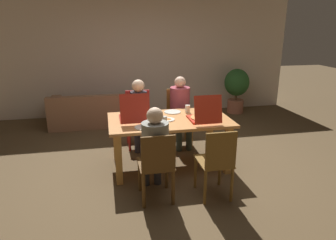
# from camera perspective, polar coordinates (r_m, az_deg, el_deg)

# --- Properties ---
(ground_plane) EXTENTS (20.00, 20.00, 0.00)m
(ground_plane) POSITION_cam_1_polar(r_m,az_deg,el_deg) (4.75, 0.25, -8.42)
(ground_plane) COLOR brown
(back_wall) EXTENTS (7.06, 0.12, 2.62)m
(back_wall) POSITION_cam_1_polar(r_m,az_deg,el_deg) (7.33, -4.75, 11.45)
(back_wall) COLOR beige
(back_wall) RESTS_ON ground
(dining_table) EXTENTS (1.75, 1.01, 0.75)m
(dining_table) POSITION_cam_1_polar(r_m,az_deg,el_deg) (4.51, 0.26, -1.09)
(dining_table) COLOR #D0894B
(dining_table) RESTS_ON ground
(chair_0) EXTENTS (0.44, 0.40, 0.96)m
(chair_0) POSITION_cam_1_polar(r_m,az_deg,el_deg) (5.41, -5.45, 0.73)
(chair_0) COLOR red
(chair_0) RESTS_ON ground
(person_0) EXTENTS (0.28, 0.46, 1.18)m
(person_0) POSITION_cam_1_polar(r_m,az_deg,el_deg) (5.22, -5.32, 2.04)
(person_0) COLOR #2E2E41
(person_0) RESTS_ON ground
(chair_1) EXTENTS (0.40, 0.44, 0.96)m
(chair_1) POSITION_cam_1_polar(r_m,az_deg,el_deg) (5.52, 1.95, 0.84)
(chair_1) COLOR brown
(chair_1) RESTS_ON ground
(person_1) EXTENTS (0.34, 0.55, 1.21)m
(person_1) POSITION_cam_1_polar(r_m,az_deg,el_deg) (5.32, 2.34, 2.58)
(person_1) COLOR #2D3935
(person_1) RESTS_ON ground
(chair_2) EXTENTS (0.41, 0.46, 0.89)m
(chair_2) POSITION_cam_1_polar(r_m,az_deg,el_deg) (3.67, -2.10, -8.34)
(chair_2) COLOR brown
(chair_2) RESTS_ON ground
(person_2) EXTENTS (0.32, 0.54, 1.16)m
(person_2) POSITION_cam_1_polar(r_m,az_deg,el_deg) (3.73, -2.53, -4.56)
(person_2) COLOR #35353A
(person_2) RESTS_ON ground
(chair_3) EXTENTS (0.39, 0.46, 0.91)m
(chair_3) POSITION_cam_1_polar(r_m,az_deg,el_deg) (3.76, 8.96, -7.47)
(chair_3) COLOR brown
(chair_3) RESTS_ON ground
(pizza_box_0) EXTENTS (0.40, 0.50, 0.42)m
(pizza_box_0) POSITION_cam_1_polar(r_m,az_deg,el_deg) (4.43, -6.32, 0.73)
(pizza_box_0) COLOR #B52A1D
(pizza_box_0) RESTS_ON dining_table
(pizza_box_1) EXTENTS (0.39, 0.48, 0.40)m
(pizza_box_1) POSITION_cam_1_polar(r_m,az_deg,el_deg) (4.40, 6.55, 0.57)
(pizza_box_1) COLOR red
(pizza_box_1) RESTS_ON dining_table
(plate_0) EXTENTS (0.26, 0.26, 0.01)m
(plate_0) POSITION_cam_1_polar(r_m,az_deg,el_deg) (4.10, -4.41, -1.35)
(plate_0) COLOR white
(plate_0) RESTS_ON dining_table
(plate_1) EXTENTS (0.26, 0.26, 0.01)m
(plate_1) POSITION_cam_1_polar(r_m,az_deg,el_deg) (4.80, 0.83, 1.51)
(plate_1) COLOR white
(plate_1) RESTS_ON dining_table
(plate_2) EXTENTS (0.21, 0.21, 0.03)m
(plate_2) POSITION_cam_1_polar(r_m,az_deg,el_deg) (4.42, -0.13, 0.13)
(plate_2) COLOR white
(plate_2) RESTS_ON dining_table
(drinking_glass_0) EXTENTS (0.07, 0.07, 0.10)m
(drinking_glass_0) POSITION_cam_1_polar(r_m,az_deg,el_deg) (4.78, 7.51, 1.84)
(drinking_glass_0) COLOR silver
(drinking_glass_0) RESTS_ON dining_table
(drinking_glass_1) EXTENTS (0.07, 0.07, 0.15)m
(drinking_glass_1) POSITION_cam_1_polar(r_m,az_deg,el_deg) (4.11, -0.62, -0.30)
(drinking_glass_1) COLOR silver
(drinking_glass_1) RESTS_ON dining_table
(drinking_glass_2) EXTENTS (0.07, 0.07, 0.10)m
(drinking_glass_2) POSITION_cam_1_polar(r_m,az_deg,el_deg) (4.25, -2.33, 0.01)
(drinking_glass_2) COLOR #DDC85B
(drinking_glass_2) RESTS_ON dining_table
(drinking_glass_3) EXTENTS (0.08, 0.08, 0.12)m
(drinking_glass_3) POSITION_cam_1_polar(r_m,az_deg,el_deg) (4.78, 3.62, 2.06)
(drinking_glass_3) COLOR silver
(drinking_glass_3) RESTS_ON dining_table
(couch) EXTENTS (1.97, 0.92, 0.70)m
(couch) POSITION_cam_1_polar(r_m,az_deg,el_deg) (6.76, -12.71, 1.40)
(couch) COLOR #94674A
(couch) RESTS_ON ground
(potted_plant) EXTENTS (0.58, 0.58, 1.05)m
(potted_plant) POSITION_cam_1_polar(r_m,az_deg,el_deg) (7.53, 12.53, 6.03)
(potted_plant) COLOR #B36B51
(potted_plant) RESTS_ON ground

